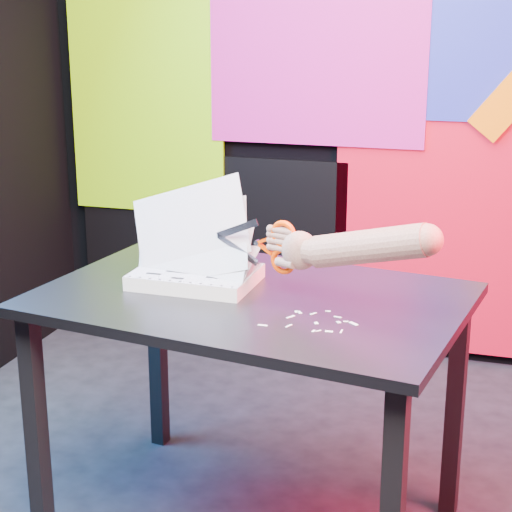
% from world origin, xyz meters
% --- Properties ---
extents(room, '(3.01, 3.01, 2.71)m').
position_xyz_m(room, '(0.00, 0.00, 1.35)').
color(room, black).
rests_on(room, ground).
extents(backdrop, '(2.88, 0.05, 2.08)m').
position_xyz_m(backdrop, '(0.06, 1.46, 0.96)').
color(backdrop, red).
rests_on(backdrop, ground).
extents(work_table, '(1.28, 0.94, 0.75)m').
position_xyz_m(work_table, '(-0.09, -0.01, 0.66)').
color(work_table, black).
rests_on(work_table, ground).
extents(printout_stack, '(0.41, 0.26, 0.33)m').
position_xyz_m(printout_stack, '(-0.27, 0.04, 0.78)').
color(printout_stack, white).
rests_on(printout_stack, work_table).
extents(scissors, '(0.26, 0.09, 0.15)m').
position_xyz_m(scissors, '(-0.01, 0.00, 0.89)').
color(scissors, '#A7A8B1').
rests_on(scissors, printout_stack).
extents(hand_forearm, '(0.48, 0.19, 0.18)m').
position_xyz_m(hand_forearm, '(0.22, -0.07, 0.93)').
color(hand_forearm, tan).
rests_on(hand_forearm, work_table).
extents(paper_clippings, '(0.25, 0.16, 0.00)m').
position_xyz_m(paper_clippings, '(0.14, -0.17, 0.75)').
color(paper_clippings, white).
rests_on(paper_clippings, work_table).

